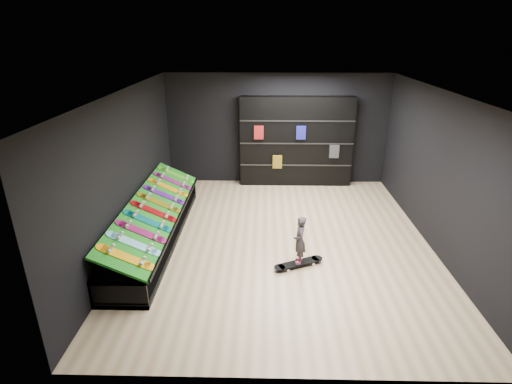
{
  "coord_description": "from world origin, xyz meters",
  "views": [
    {
      "loc": [
        -0.33,
        -7.23,
        4.03
      ],
      "look_at": [
        -0.5,
        0.2,
        1.0
      ],
      "focal_mm": 28.0,
      "sensor_mm": 36.0,
      "label": 1
    }
  ],
  "objects_px": {
    "floor_skateboard": "(299,264)",
    "child": "(299,249)",
    "back_shelving": "(296,142)",
    "display_rack": "(156,229)"
  },
  "relations": [
    {
      "from": "display_rack",
      "to": "floor_skateboard",
      "type": "distance_m",
      "value": 3.02
    },
    {
      "from": "back_shelving",
      "to": "floor_skateboard",
      "type": "height_order",
      "value": "back_shelving"
    },
    {
      "from": "child",
      "to": "floor_skateboard",
      "type": "bearing_deg",
      "value": 0.0
    },
    {
      "from": "display_rack",
      "to": "floor_skateboard",
      "type": "xyz_separation_m",
      "value": [
        2.86,
        -0.95,
        -0.2
      ]
    },
    {
      "from": "back_shelving",
      "to": "child",
      "type": "xyz_separation_m",
      "value": [
        -0.21,
        -4.27,
        -0.85
      ]
    },
    {
      "from": "floor_skateboard",
      "to": "child",
      "type": "xyz_separation_m",
      "value": [
        0.0,
        0.0,
        0.32
      ]
    },
    {
      "from": "floor_skateboard",
      "to": "child",
      "type": "relative_size",
      "value": 1.79
    },
    {
      "from": "display_rack",
      "to": "back_shelving",
      "type": "relative_size",
      "value": 1.49
    },
    {
      "from": "display_rack",
      "to": "back_shelving",
      "type": "distance_m",
      "value": 4.62
    },
    {
      "from": "display_rack",
      "to": "child",
      "type": "relative_size",
      "value": 8.22
    }
  ]
}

